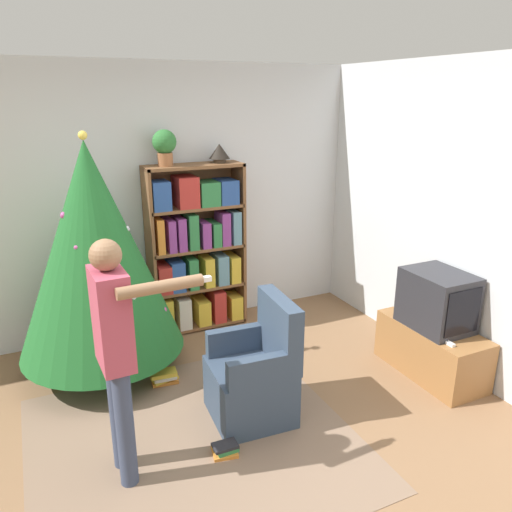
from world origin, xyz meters
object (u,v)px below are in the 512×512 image
object	(u,v)px
standing_person	(116,344)
armchair	(255,377)
potted_plant	(164,145)
christmas_tree	(95,251)
table_lamp	(219,152)
bookshelf	(197,251)
television	(438,300)

from	to	relation	value
standing_person	armchair	bearing A→B (deg)	99.49
armchair	potted_plant	world-z (taller)	potted_plant
christmas_tree	armchair	bearing A→B (deg)	-51.34
potted_plant	table_lamp	world-z (taller)	potted_plant
armchair	potted_plant	size ratio (longest dim) A/B	2.80
standing_person	christmas_tree	bearing A→B (deg)	174.06
bookshelf	standing_person	world-z (taller)	bookshelf
television	potted_plant	world-z (taller)	potted_plant
armchair	standing_person	size ratio (longest dim) A/B	0.59
christmas_tree	standing_person	world-z (taller)	christmas_tree
standing_person	table_lamp	xyz separation A→B (m)	(1.38, 1.84, 0.86)
television	christmas_tree	distance (m)	2.84
bookshelf	potted_plant	xyz separation A→B (m)	(-0.26, 0.01, 1.04)
potted_plant	armchair	bearing A→B (deg)	-84.80
armchair	potted_plant	distance (m)	2.25
armchair	standing_person	bearing A→B (deg)	-74.58
armchair	table_lamp	bearing A→B (deg)	170.46
christmas_tree	television	bearing A→B (deg)	-26.20
bookshelf	armchair	bearing A→B (deg)	-94.01
table_lamp	armchair	bearing A→B (deg)	-103.21
television	standing_person	xyz separation A→B (m)	(-2.61, -0.10, 0.23)
bookshelf	table_lamp	xyz separation A→B (m)	(0.27, 0.01, 0.95)
television	christmas_tree	xyz separation A→B (m)	(-2.52, 1.24, 0.41)
bookshelf	armchair	size ratio (longest dim) A/B	1.82
bookshelf	table_lamp	bearing A→B (deg)	1.98
bookshelf	christmas_tree	size ratio (longest dim) A/B	0.82
table_lamp	christmas_tree	bearing A→B (deg)	-158.79
christmas_tree	potted_plant	distance (m)	1.19
standing_person	bookshelf	bearing A→B (deg)	146.59
bookshelf	potted_plant	world-z (taller)	potted_plant
christmas_tree	potted_plant	bearing A→B (deg)	33.44
armchair	potted_plant	bearing A→B (deg)	-171.13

